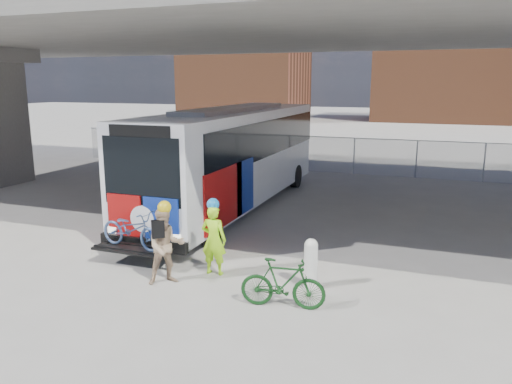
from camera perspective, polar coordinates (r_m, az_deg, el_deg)
The scene contains 9 objects.
ground at distance 14.70m, azimuth -0.80°, elevation -5.58°, with size 160.00×160.00×0.00m, color #9E9991.
bus at distance 18.25m, azimuth -2.55°, elevation 4.75°, with size 2.67×13.01×3.69m.
overpass at distance 17.87m, azimuth 4.06°, elevation 18.83°, with size 40.00×16.00×7.95m.
chainlink_fence at distance 25.72m, azimuth 8.98°, elevation 5.32°, with size 30.00×0.06×30.00m.
brick_buildings at distance 61.37m, azimuth 17.34°, elevation 12.72°, with size 54.00×22.00×12.00m.
bollard at distance 11.34m, azimuth 6.28°, elevation -7.91°, with size 0.30×0.30×1.15m.
cyclist_hivis at distance 12.02m, azimuth -4.86°, elevation -5.24°, with size 0.64×0.43×1.88m.
cyclist_tan at distance 11.61m, azimuth -10.28°, elevation -5.96°, with size 1.10×1.07×1.96m.
bike_parked at distance 10.36m, azimuth 3.08°, elevation -10.40°, with size 0.50×1.76×1.06m, color #133C16.
Camera 1 is at (5.09, -13.02, 4.55)m, focal length 35.00 mm.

